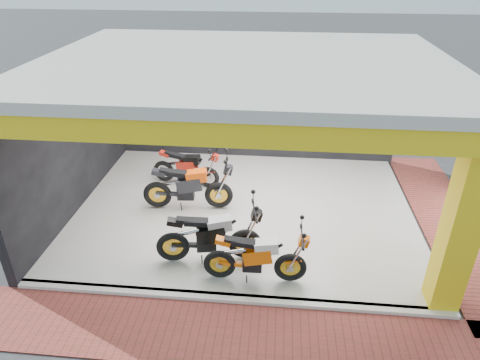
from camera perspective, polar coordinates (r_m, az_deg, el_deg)
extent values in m
plane|color=#2D2D30|center=(8.85, -0.55, -11.20)|extent=(80.00, 80.00, 0.00)
cube|color=white|center=(10.44, 0.62, -4.00)|extent=(8.00, 6.00, 0.10)
cube|color=beige|center=(9.05, 0.74, 15.34)|extent=(8.40, 6.40, 0.20)
cube|color=black|center=(12.53, 1.94, 10.27)|extent=(8.20, 0.20, 3.50)
cube|color=black|center=(10.76, -21.73, 5.11)|extent=(0.20, 6.20, 3.50)
cube|color=yellow|center=(7.78, 27.48, -5.23)|extent=(0.50, 0.50, 3.50)
cube|color=yellow|center=(6.28, -1.67, 6.49)|extent=(8.40, 0.30, 0.40)
cube|color=yellow|center=(9.65, 25.66, 11.62)|extent=(0.30, 6.40, 0.40)
cube|color=white|center=(8.06, -1.36, -15.52)|extent=(8.00, 0.20, 0.10)
cube|color=maroon|center=(7.55, -2.10, -19.79)|extent=(9.00, 1.40, 0.03)
cube|color=maroon|center=(11.19, 26.02, -5.04)|extent=(1.40, 7.00, 0.03)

